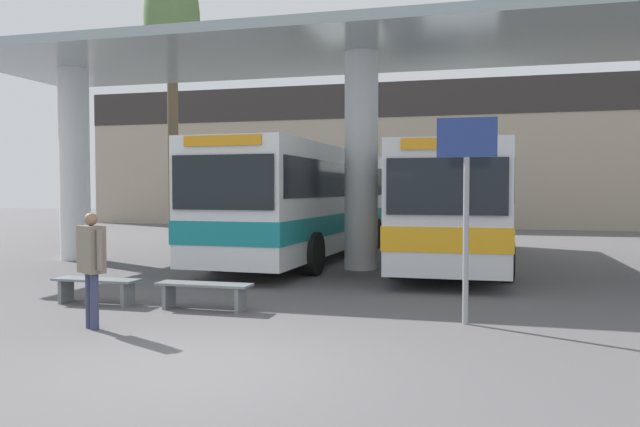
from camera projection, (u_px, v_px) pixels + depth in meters
name	position (u px, v px, depth m)	size (l,w,h in m)	color
ground_plane	(208.00, 367.00, 7.26)	(100.00, 100.00, 0.00)	#565456
townhouse_backdrop	(426.00, 143.00, 33.20)	(40.00, 0.58, 7.81)	tan
station_canopy	(361.00, 80.00, 15.98)	(22.11, 5.92, 5.82)	silver
transit_bus_left_bay	(312.00, 198.00, 18.85)	(3.11, 12.35, 3.23)	white
transit_bus_center_bay	(455.00, 201.00, 17.65)	(2.91, 11.69, 3.10)	silver
waiting_bench_near_pillar	(96.00, 285.00, 11.24)	(1.59, 0.44, 0.46)	slate
waiting_bench_mid_platform	(204.00, 290.00, 10.69)	(1.67, 0.44, 0.46)	slate
info_sign_platform	(466.00, 178.00, 9.49)	(0.90, 0.09, 3.16)	gray
pedestrian_waiting	(91.00, 258.00, 9.21)	(0.59, 0.44, 1.73)	#333856
poplar_tree_behind_right	(172.00, 27.00, 24.16)	(2.15, 2.15, 11.01)	brown
parked_car_street	(425.00, 209.00, 30.63)	(4.73, 2.13, 2.21)	#B2B7BC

